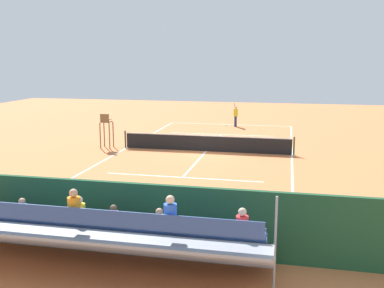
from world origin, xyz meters
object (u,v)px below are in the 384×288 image
Objects in this scene: bleacher_stand at (98,234)px; umpire_chair at (106,127)px; tennis_net at (206,143)px; equipment_bag at (185,239)px; tennis_ball_near at (260,131)px; tennis_player at (236,114)px; courtside_bench at (239,230)px; tennis_racket at (227,125)px.

umpire_chair is at bearing -67.75° from bleacher_stand.
bleacher_stand is at bearing 89.76° from tennis_net.
tennis_ball_near is (-0.87, -21.55, -0.15)m from equipment_bag.
bleacher_stand reaches higher than umpire_chair.
tennis_net is 13.53m from equipment_bag.
courtside_bench is at bearing 97.01° from tennis_player.
tennis_racket is (2.00, -23.86, -0.16)m from equipment_bag.
tennis_net is 5.35× the size of tennis_player.
equipment_bag is 23.95m from tennis_racket.
tennis_player is 29.18× the size of tennis_ball_near.
equipment_bag is at bearing 121.57° from umpire_chair.
equipment_bag is 23.45m from tennis_player.
tennis_racket is (-6.03, -10.79, -1.30)m from umpire_chair.
equipment_bag is at bearing 87.70° from tennis_ball_near.
courtside_bench is 27.27× the size of tennis_ball_near.
umpire_chair is (6.20, 0.33, 0.81)m from tennis_net.
umpire_chair is 15.38m from equipment_bag.
tennis_net is at bearing 86.75° from tennis_player.
tennis_net reaches higher than courtside_bench.
bleacher_stand reaches higher than tennis_net.
umpire_chair is at bearing 60.81° from tennis_racket.
umpire_chair is at bearing -58.43° from equipment_bag.
bleacher_stand is at bearing 112.25° from umpire_chair.
courtside_bench is (-3.43, 13.27, 0.06)m from tennis_net.
tennis_player is 3.29× the size of tennis_racket.
courtside_bench is 21.44m from tennis_ball_near.
tennis_net is 10.03m from tennis_player.
tennis_net is 8.59m from tennis_ball_near.
bleacher_stand is 4.07m from courtside_bench.
bleacher_stand reaches higher than tennis_ball_near.
tennis_net is 6.26m from umpire_chair.
tennis_net reaches higher than tennis_racket.
tennis_racket is (3.60, -23.73, -0.54)m from courtside_bench.
tennis_ball_near is (-2.69, -8.15, -0.47)m from tennis_net.
tennis_net reaches higher than equipment_bag.
umpire_chair is 2.38× the size of equipment_bag.
tennis_net is 4.81× the size of umpire_chair.
tennis_ball_near is at bearing -108.30° from tennis_net.
tennis_player is at bearing -41.10° from tennis_ball_near.
tennis_ball_near is at bearing 138.90° from tennis_player.
courtside_bench is 23.45m from tennis_player.
bleacher_stand is 25.34m from tennis_player.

